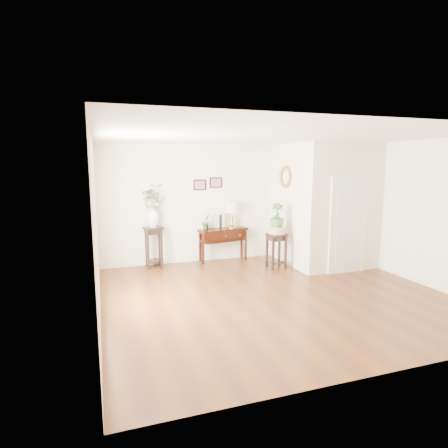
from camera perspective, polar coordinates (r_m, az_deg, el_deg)
name	(u,v)px	position (r m, az deg, el deg)	size (l,w,h in m)	color
floor	(274,294)	(6.96, 7.68, -10.59)	(6.00, 5.50, 0.02)	#5E3311
ceiling	(278,136)	(6.57, 8.21, 13.06)	(6.00, 5.50, 0.02)	white
wall_back	(225,203)	(9.15, 0.22, 3.23)	(6.00, 0.02, 2.80)	beige
wall_front	(392,253)	(4.38, 24.24, -4.06)	(6.00, 0.02, 2.80)	beige
wall_left	(96,227)	(5.93, -18.96, -0.48)	(0.02, 5.50, 2.80)	beige
wall_right	(411,211)	(8.40, 26.59, 1.74)	(0.02, 5.50, 2.80)	beige
partition	(322,204)	(9.20, 14.74, 2.97)	(1.80, 1.95, 2.80)	beige
door	(348,225)	(8.43, 18.36, -0.14)	(0.90, 0.05, 2.10)	silver
art_print_left	(200,185)	(8.90, -3.72, 5.96)	(0.30, 0.02, 0.25)	black
art_print_right	(216,183)	(9.01, -1.25, 6.33)	(0.30, 0.02, 0.25)	black
wall_ornament	(285,177)	(8.78, 9.28, 7.12)	(0.51, 0.51, 0.07)	#B1752D
console_table	(223,245)	(9.10, -0.16, -3.18)	(1.20, 0.40, 0.80)	black
table_lamp	(232,214)	(9.04, 1.21, 1.56)	(0.37, 0.37, 0.65)	gold
green_vase	(221,222)	(8.97, -0.52, 0.35)	(0.07, 0.07, 0.34)	black
potted_plant	(206,222)	(8.87, -2.78, 0.29)	(0.20, 0.16, 0.36)	#447334
plant_stand_a	(154,247)	(8.66, -10.65, -3.50)	(0.36, 0.36, 0.94)	black
porcelain_vase	(153,217)	(8.54, -10.78, 1.04)	(0.28, 0.28, 0.48)	silver
lily_arrangement	(152,197)	(8.49, -10.87, 4.03)	(0.49, 0.42, 0.54)	#447334
plant_stand_b	(276,251)	(8.57, 7.97, -4.06)	(0.37, 0.37, 0.79)	black
ceramic_bowl	(277,230)	(8.48, 8.04, -0.93)	(0.36, 0.36, 0.16)	tan
narcissus	(277,216)	(8.43, 8.09, 1.24)	(0.32, 0.32, 0.57)	#447334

